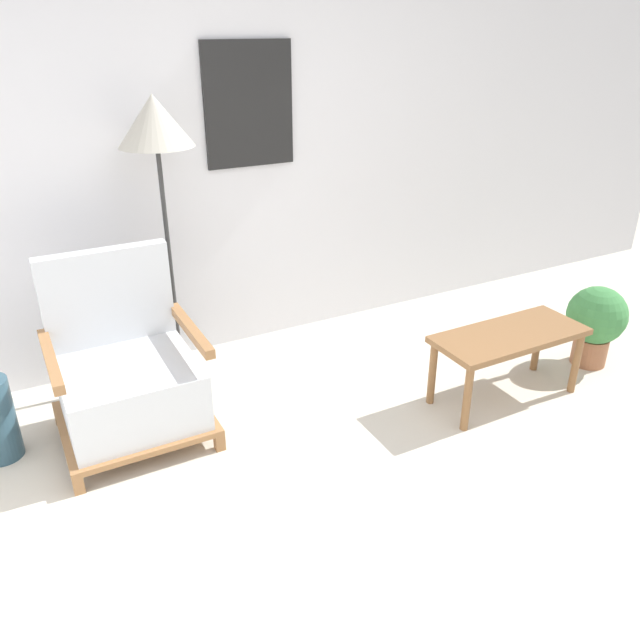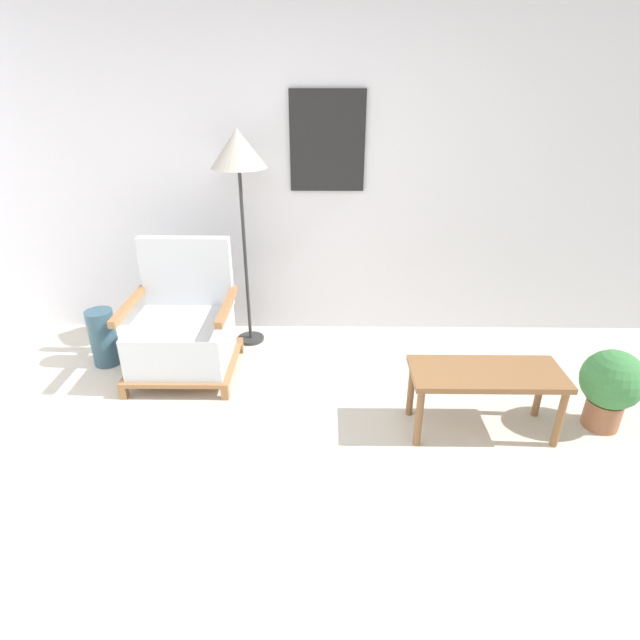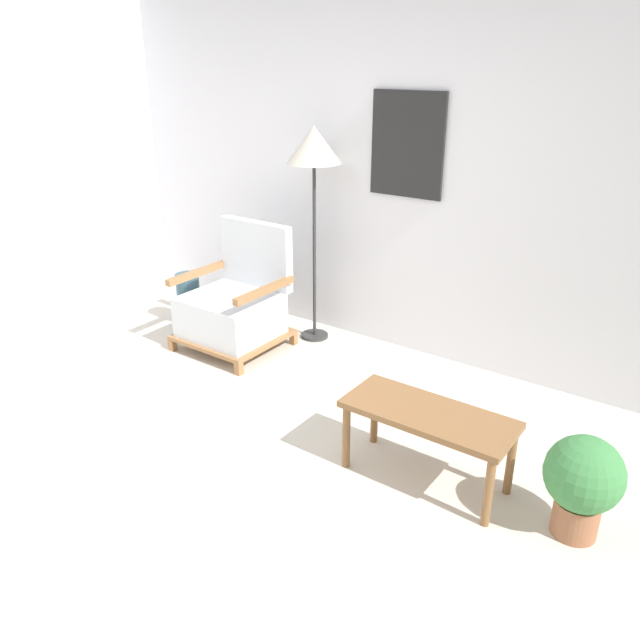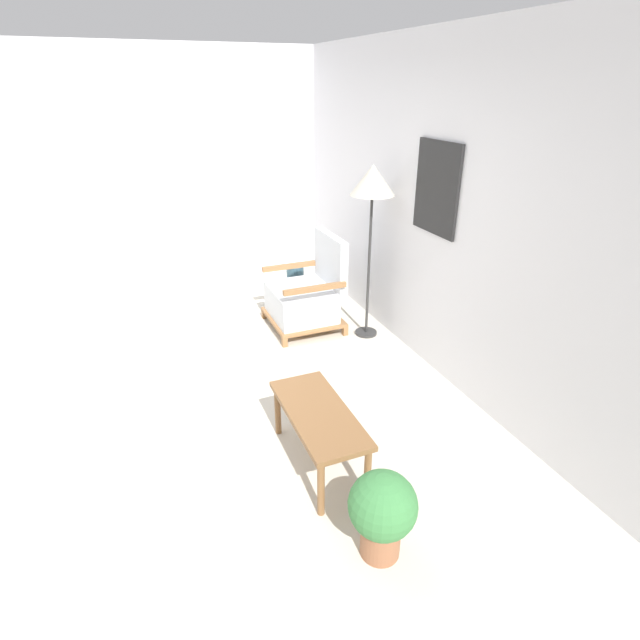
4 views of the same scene
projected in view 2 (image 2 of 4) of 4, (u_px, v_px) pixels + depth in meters
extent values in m
plane|color=beige|center=(311.00, 539.00, 2.37)|extent=(14.00, 14.00, 0.00)
cube|color=silver|center=(318.00, 168.00, 3.83)|extent=(8.00, 0.06, 2.70)
cube|color=black|center=(327.00, 142.00, 3.71)|extent=(0.56, 0.02, 0.72)
cube|color=olive|center=(124.00, 392.00, 3.40)|extent=(0.05, 0.05, 0.09)
cube|color=olive|center=(225.00, 393.00, 3.39)|extent=(0.05, 0.05, 0.09)
cube|color=olive|center=(153.00, 347.00, 3.98)|extent=(0.05, 0.05, 0.09)
cube|color=olive|center=(240.00, 347.00, 3.97)|extent=(0.05, 0.05, 0.09)
cube|color=olive|center=(185.00, 361.00, 3.66)|extent=(0.75, 0.69, 0.03)
cube|color=silver|center=(182.00, 342.00, 3.57)|extent=(0.67, 0.59, 0.31)
cube|color=silver|center=(187.00, 271.00, 3.68)|extent=(0.67, 0.08, 0.52)
cube|color=olive|center=(129.00, 305.00, 3.47)|extent=(0.05, 0.63, 0.05)
cube|color=olive|center=(227.00, 306.00, 3.46)|extent=(0.05, 0.63, 0.05)
cylinder|color=#2D2D2D|center=(251.00, 338.00, 4.17)|extent=(0.22, 0.22, 0.03)
cylinder|color=#2D2D2D|center=(245.00, 259.00, 3.87)|extent=(0.03, 0.03, 1.37)
cone|color=#B2AD9E|center=(238.00, 148.00, 3.51)|extent=(0.40, 0.40, 0.27)
cube|color=brown|center=(487.00, 374.00, 2.94)|extent=(0.90, 0.38, 0.04)
cylinder|color=brown|center=(419.00, 418.00, 2.90)|extent=(0.04, 0.04, 0.39)
cylinder|color=brown|center=(560.00, 419.00, 2.89)|extent=(0.04, 0.04, 0.39)
cylinder|color=brown|center=(411.00, 389.00, 3.17)|extent=(0.04, 0.04, 0.39)
cylinder|color=brown|center=(540.00, 390.00, 3.16)|extent=(0.04, 0.04, 0.39)
cylinder|color=#2D4C5B|center=(103.00, 337.00, 3.75)|extent=(0.20, 0.20, 0.44)
cylinder|color=#935B3D|center=(602.00, 413.00, 3.11)|extent=(0.22, 0.22, 0.19)
sphere|color=#3D7F42|center=(613.00, 380.00, 3.00)|extent=(0.37, 0.37, 0.37)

